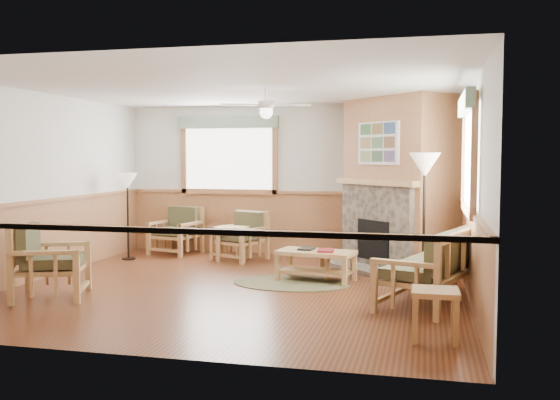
% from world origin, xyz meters
% --- Properties ---
extents(floor, '(6.00, 6.00, 0.01)m').
position_xyz_m(floor, '(0.00, 0.00, -0.01)').
color(floor, '#5C2F19').
rests_on(floor, ground).
extents(ceiling, '(6.00, 6.00, 0.01)m').
position_xyz_m(ceiling, '(0.00, 0.00, 2.70)').
color(ceiling, white).
rests_on(ceiling, floor).
extents(wall_back, '(6.00, 0.02, 2.70)m').
position_xyz_m(wall_back, '(0.00, 3.00, 1.35)').
color(wall_back, white).
rests_on(wall_back, floor).
extents(wall_front, '(6.00, 0.02, 2.70)m').
position_xyz_m(wall_front, '(0.00, -3.00, 1.35)').
color(wall_front, white).
rests_on(wall_front, floor).
extents(wall_left, '(0.02, 6.00, 2.70)m').
position_xyz_m(wall_left, '(-3.00, 0.00, 1.35)').
color(wall_left, white).
rests_on(wall_left, floor).
extents(wall_right, '(0.02, 6.00, 2.70)m').
position_xyz_m(wall_right, '(3.00, 0.00, 1.35)').
color(wall_right, white).
rests_on(wall_right, floor).
extents(wainscot, '(6.00, 6.00, 1.10)m').
position_xyz_m(wainscot, '(0.00, 0.00, 0.55)').
color(wainscot, '#A76E44').
rests_on(wainscot, floor).
extents(fireplace, '(3.11, 3.11, 2.70)m').
position_xyz_m(fireplace, '(2.05, 2.05, 1.35)').
color(fireplace, '#A76E44').
rests_on(fireplace, floor).
extents(window_back, '(1.90, 0.16, 1.50)m').
position_xyz_m(window_back, '(-1.10, 2.96, 2.53)').
color(window_back, white).
rests_on(window_back, wall_back).
extents(window_right, '(0.16, 1.90, 1.50)m').
position_xyz_m(window_right, '(2.96, -0.20, 2.53)').
color(window_right, white).
rests_on(window_right, wall_right).
extents(ceiling_fan, '(1.59, 1.59, 0.36)m').
position_xyz_m(ceiling_fan, '(0.30, 0.30, 2.66)').
color(ceiling_fan, white).
rests_on(ceiling_fan, ceiling).
extents(sofa, '(2.11, 1.41, 0.90)m').
position_xyz_m(sofa, '(2.55, -0.21, 0.45)').
color(sofa, tan).
rests_on(sofa, floor).
extents(armchair_back_left, '(0.91, 0.91, 0.85)m').
position_xyz_m(armchair_back_left, '(-1.99, 2.55, 0.43)').
color(armchair_back_left, tan).
rests_on(armchair_back_left, floor).
extents(armchair_back_right, '(0.97, 0.97, 0.82)m').
position_xyz_m(armchair_back_right, '(-0.66, 2.19, 0.41)').
color(armchair_back_right, tan).
rests_on(armchair_back_right, floor).
extents(armchair_left, '(1.07, 1.07, 0.94)m').
position_xyz_m(armchair_left, '(-2.13, -1.12, 0.47)').
color(armchair_left, tan).
rests_on(armchair_left, floor).
extents(coffee_table, '(1.16, 0.73, 0.43)m').
position_xyz_m(coffee_table, '(0.93, 0.70, 0.22)').
color(coffee_table, tan).
rests_on(coffee_table, floor).
extents(end_table_chairs, '(0.54, 0.52, 0.57)m').
position_xyz_m(end_table_chairs, '(-0.76, 2.14, 0.29)').
color(end_table_chairs, tan).
rests_on(end_table_chairs, floor).
extents(end_table_sofa, '(0.45, 0.44, 0.50)m').
position_xyz_m(end_table_sofa, '(2.55, -1.91, 0.25)').
color(end_table_sofa, tan).
rests_on(end_table_sofa, floor).
extents(footstool, '(0.58, 0.58, 0.39)m').
position_xyz_m(footstool, '(1.19, 0.95, 0.19)').
color(footstool, tan).
rests_on(footstool, floor).
extents(braided_rug, '(2.10, 2.10, 0.01)m').
position_xyz_m(braided_rug, '(0.62, 0.42, 0.01)').
color(braided_rug, brown).
rests_on(braided_rug, floor).
extents(floor_lamp_left, '(0.44, 0.44, 1.50)m').
position_xyz_m(floor_lamp_left, '(-2.55, 1.79, 0.75)').
color(floor_lamp_left, black).
rests_on(floor_lamp_left, floor).
extents(floor_lamp_right, '(0.55, 0.55, 1.84)m').
position_xyz_m(floor_lamp_right, '(2.43, 0.61, 0.92)').
color(floor_lamp_right, black).
rests_on(floor_lamp_right, floor).
extents(book_red, '(0.25, 0.32, 0.03)m').
position_xyz_m(book_red, '(1.08, 0.65, 0.46)').
color(book_red, maroon).
rests_on(book_red, coffee_table).
extents(book_dark, '(0.23, 0.29, 0.03)m').
position_xyz_m(book_dark, '(0.78, 0.77, 0.46)').
color(book_dark, black).
rests_on(book_dark, coffee_table).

